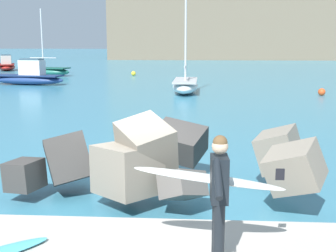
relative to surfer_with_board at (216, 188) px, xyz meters
The scene contains 10 objects.
ground_plane 3.91m from the surfer_with_board, 118.86° to the left, with size 400.00×400.00×0.00m, color teal.
breakwater_jetty 5.25m from the surfer_with_board, 133.02° to the left, with size 29.84×6.05×2.62m.
surfer_with_board is the anchor object (origin of this frame).
boat_near_left 22.50m from the surfer_with_board, 92.48° to the left, with size 1.60×4.76×7.34m.
boat_near_centre 30.21m from the surfer_with_board, 115.34° to the left, with size 6.07×2.60×1.96m.
boat_near_right 38.64m from the surfer_with_board, 111.87° to the left, with size 4.83×2.60×6.21m.
boat_mid_centre 48.81m from the surfer_with_board, 116.35° to the left, with size 3.23×4.58×1.80m.
mooring_buoy_inner 22.79m from the surfer_with_board, 71.48° to the left, with size 0.44×0.44×0.44m.
mooring_buoy_middle 37.24m from the surfer_with_board, 99.71° to the left, with size 0.44×0.44×0.44m.
headland_bluff 98.29m from the surfer_with_board, 76.42° to the left, with size 80.10×43.81×14.83m.
Camera 1 is at (1.51, -8.91, 3.18)m, focal length 47.82 mm.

